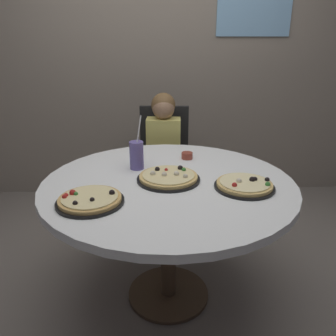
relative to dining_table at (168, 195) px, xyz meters
The scene contains 10 objects.
ground_plane 0.66m from the dining_table, ahead, with size 8.00×8.00×0.00m, color slate.
wall_with_window 1.79m from the dining_table, 89.86° to the left, with size 5.20×0.14×2.90m.
dining_table is the anchor object (origin of this frame).
chair_wooden 1.00m from the dining_table, 89.66° to the left, with size 0.43×0.43×0.95m.
diner_child 0.83m from the dining_table, 90.34° to the left, with size 0.27×0.42×1.08m.
pizza_veggie 0.10m from the dining_table, 68.90° to the left, with size 0.33×0.33×0.05m.
pizza_cheese 0.41m from the dining_table, 17.09° to the right, with size 0.30×0.30×0.05m.
pizza_pepperoni 0.46m from the dining_table, 145.38° to the right, with size 0.31×0.31×0.05m.
soda_cup 0.30m from the dining_table, 133.53° to the left, with size 0.08×0.08×0.31m.
sauce_bowl 0.38m from the dining_table, 69.12° to the left, with size 0.07×0.07×0.04m, color brown.
Camera 1 is at (-0.07, -1.61, 1.43)m, focal length 35.50 mm.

